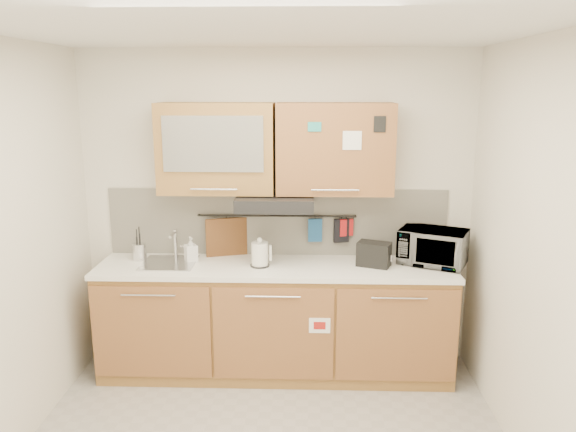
{
  "coord_description": "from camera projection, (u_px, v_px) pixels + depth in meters",
  "views": [
    {
      "loc": [
        0.24,
        -3.05,
        2.3
      ],
      "look_at": [
        0.11,
        1.05,
        1.35
      ],
      "focal_mm": 35.0,
      "sensor_mm": 36.0,
      "label": 1
    }
  ],
  "objects": [
    {
      "name": "sink",
      "position": [
        169.0,
        263.0,
        4.49
      ],
      "size": [
        0.42,
        0.4,
        0.26
      ],
      "color": "silver",
      "rests_on": "countertop"
    },
    {
      "name": "base_cabinet",
      "position": [
        275.0,
        325.0,
        4.56
      ],
      "size": [
        2.8,
        0.64,
        0.88
      ],
      "color": "#B0813E",
      "rests_on": "floor"
    },
    {
      "name": "microwave",
      "position": [
        433.0,
        247.0,
        4.45
      ],
      "size": [
        0.6,
        0.52,
        0.28
      ],
      "primitive_type": "imported",
      "rotation": [
        0.0,
        0.0,
        -0.43
      ],
      "color": "#999999",
      "rests_on": "countertop"
    },
    {
      "name": "backsplash",
      "position": [
        277.0,
        222.0,
        4.67
      ],
      "size": [
        2.8,
        0.02,
        0.56
      ],
      "primitive_type": "cube",
      "color": "silver",
      "rests_on": "countertop"
    },
    {
      "name": "utensil_rail",
      "position": [
        277.0,
        216.0,
        4.62
      ],
      "size": [
        1.3,
        0.02,
        0.02
      ],
      "primitive_type": "cylinder",
      "rotation": [
        0.0,
        1.57,
        0.0
      ],
      "color": "black",
      "rests_on": "backsplash"
    },
    {
      "name": "soap_bottle",
      "position": [
        191.0,
        249.0,
        4.51
      ],
      "size": [
        0.13,
        0.13,
        0.2
      ],
      "primitive_type": "imported",
      "rotation": [
        0.0,
        0.0,
        0.5
      ],
      "color": "#999999",
      "rests_on": "countertop"
    },
    {
      "name": "wall_right",
      "position": [
        547.0,
        269.0,
        3.15
      ],
      "size": [
        0.0,
        3.0,
        3.0
      ],
      "primitive_type": "plane",
      "rotation": [
        1.57,
        0.0,
        -1.57
      ],
      "color": "silver",
      "rests_on": "ground"
    },
    {
      "name": "ceiling",
      "position": [
        261.0,
        27.0,
        2.91
      ],
      "size": [
        3.2,
        3.2,
        0.0
      ],
      "primitive_type": "plane",
      "rotation": [
        3.14,
        0.0,
        0.0
      ],
      "color": "white",
      "rests_on": "wall_back"
    },
    {
      "name": "range_hood",
      "position": [
        275.0,
        202.0,
        4.39
      ],
      "size": [
        0.6,
        0.46,
        0.1
      ],
      "primitive_type": "cube",
      "color": "black",
      "rests_on": "upper_cabinets"
    },
    {
      "name": "wall_back",
      "position": [
        277.0,
        210.0,
        4.66
      ],
      "size": [
        3.2,
        0.0,
        3.2
      ],
      "primitive_type": "plane",
      "rotation": [
        1.57,
        0.0,
        0.0
      ],
      "color": "silver",
      "rests_on": "ground"
    },
    {
      "name": "upper_cabinets",
      "position": [
        275.0,
        148.0,
        4.37
      ],
      "size": [
        1.82,
        0.37,
        0.7
      ],
      "color": "#B0813E",
      "rests_on": "wall_back"
    },
    {
      "name": "countertop",
      "position": [
        275.0,
        267.0,
        4.45
      ],
      "size": [
        2.82,
        0.62,
        0.04
      ],
      "primitive_type": "cube",
      "color": "white",
      "rests_on": "base_cabinet"
    },
    {
      "name": "toaster",
      "position": [
        374.0,
        254.0,
        4.4
      ],
      "size": [
        0.29,
        0.23,
        0.19
      ],
      "rotation": [
        0.0,
        0.0,
        -0.37
      ],
      "color": "black",
      "rests_on": "countertop"
    },
    {
      "name": "kettle",
      "position": [
        260.0,
        255.0,
        4.4
      ],
      "size": [
        0.17,
        0.15,
        0.23
      ],
      "rotation": [
        0.0,
        0.0,
        0.16
      ],
      "color": "silver",
      "rests_on": "countertop"
    },
    {
      "name": "pot_holder",
      "position": [
        346.0,
        228.0,
        4.61
      ],
      "size": [
        0.11,
        0.05,
        0.14
      ],
      "primitive_type": "cube",
      "rotation": [
        0.0,
        0.0,
        0.34
      ],
      "color": "red",
      "rests_on": "utensil_rail"
    },
    {
      "name": "cutting_board",
      "position": [
        227.0,
        243.0,
        4.67
      ],
      "size": [
        0.34,
        0.12,
        0.42
      ],
      "primitive_type": "cube",
      "rotation": [
        0.0,
        0.0,
        0.3
      ],
      "color": "brown",
      "rests_on": "utensil_rail"
    },
    {
      "name": "dark_pouch",
      "position": [
        341.0,
        231.0,
        4.62
      ],
      "size": [
        0.13,
        0.06,
        0.2
      ],
      "primitive_type": "cube",
      "rotation": [
        0.0,
        0.0,
        0.22
      ],
      "color": "black",
      "rests_on": "utensil_rail"
    },
    {
      "name": "oven_mitt",
      "position": [
        315.0,
        230.0,
        4.62
      ],
      "size": [
        0.12,
        0.04,
        0.19
      ],
      "primitive_type": "cube",
      "rotation": [
        0.0,
        0.0,
        0.08
      ],
      "color": "navy",
      "rests_on": "utensil_rail"
    },
    {
      "name": "utensil_crock",
      "position": [
        140.0,
        251.0,
        4.56
      ],
      "size": [
        0.13,
        0.13,
        0.27
      ],
      "rotation": [
        0.0,
        0.0,
        0.15
      ],
      "color": "silver",
      "rests_on": "countertop"
    }
  ]
}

